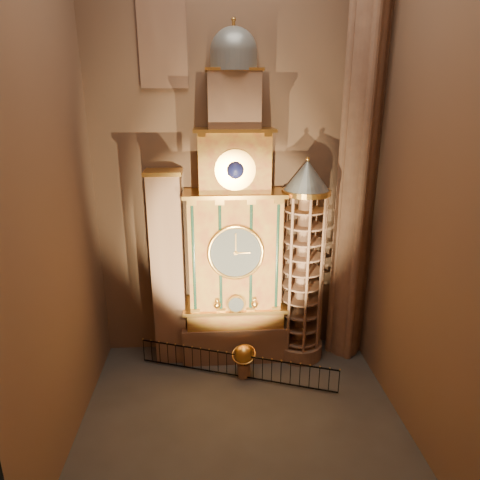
{
  "coord_description": "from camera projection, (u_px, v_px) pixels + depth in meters",
  "views": [
    {
      "loc": [
        -1.14,
        -15.58,
        13.32
      ],
      "look_at": [
        0.14,
        3.0,
        7.26
      ],
      "focal_mm": 32.0,
      "sensor_mm": 36.0,
      "label": 1
    }
  ],
  "objects": [
    {
      "name": "floor",
      "position": [
        241.0,
        416.0,
        18.97
      ],
      "size": [
        14.0,
        14.0,
        0.0
      ],
      "primitive_type": "plane",
      "color": "#383330",
      "rests_on": "ground"
    },
    {
      "name": "wall_back",
      "position": [
        233.0,
        150.0,
        21.26
      ],
      "size": [
        22.0,
        0.0,
        22.0
      ],
      "primitive_type": "plane",
      "rotation": [
        1.57,
        0.0,
        0.0
      ],
      "color": "brown",
      "rests_on": "floor"
    },
    {
      "name": "wall_left",
      "position": [
        45.0,
        170.0,
        15.11
      ],
      "size": [
        0.0,
        22.0,
        22.0
      ],
      "primitive_type": "plane",
      "rotation": [
        1.57,
        0.0,
        1.57
      ],
      "color": "brown",
      "rests_on": "floor"
    },
    {
      "name": "wall_right",
      "position": [
        428.0,
        166.0,
        16.03
      ],
      "size": [
        0.0,
        22.0,
        22.0
      ],
      "primitive_type": "plane",
      "rotation": [
        1.57,
        0.0,
        -1.57
      ],
      "color": "brown",
      "rests_on": "floor"
    },
    {
      "name": "astronomical_clock",
      "position": [
        235.0,
        239.0,
        21.62
      ],
      "size": [
        5.6,
        2.41,
        16.7
      ],
      "color": "#8C634C",
      "rests_on": "floor"
    },
    {
      "name": "portrait_tower",
      "position": [
        168.0,
        269.0,
        21.88
      ],
      "size": [
        1.8,
        1.6,
        10.2
      ],
      "color": "#8C634C",
      "rests_on": "floor"
    },
    {
      "name": "stair_turret",
      "position": [
        303.0,
        265.0,
        22.03
      ],
      "size": [
        2.5,
        2.5,
        10.8
      ],
      "color": "#8C634C",
      "rests_on": "floor"
    },
    {
      "name": "gothic_pier",
      "position": [
        360.0,
        151.0,
        20.71
      ],
      "size": [
        2.04,
        2.04,
        22.0
      ],
      "color": "#8C634C",
      "rests_on": "floor"
    },
    {
      "name": "stained_glass_window",
      "position": [
        162.0,
        27.0,
        19.27
      ],
      "size": [
        2.2,
        0.14,
        5.2
      ],
      "color": "navy",
      "rests_on": "wall_back"
    },
    {
      "name": "celestial_globe",
      "position": [
        244.0,
        358.0,
        21.44
      ],
      "size": [
        1.56,
        1.53,
        1.76
      ],
      "color": "#8C634C",
      "rests_on": "floor"
    },
    {
      "name": "iron_railing",
      "position": [
        236.0,
        365.0,
        21.45
      ],
      "size": [
        9.61,
        3.42,
        1.28
      ],
      "color": "black",
      "rests_on": "floor"
    }
  ]
}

